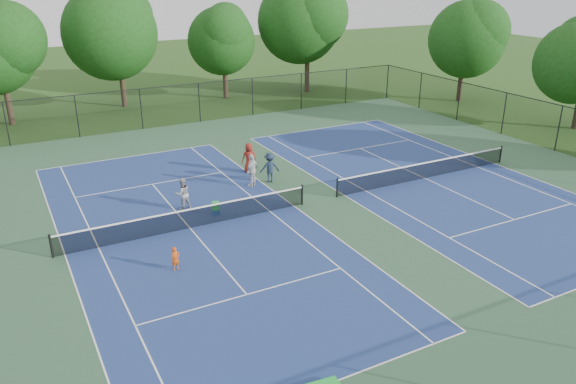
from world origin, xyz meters
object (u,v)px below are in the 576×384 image
tree_side_e (466,34)px  child_player (175,259)px  bystander_a (252,170)px  instructor (183,194)px  tree_back_c (224,37)px  ball_hopper (216,206)px  bystander_c (249,158)px  ball_crate (216,212)px  bystander_b (270,168)px  tree_back_b (116,27)px  tree_back_d (308,18)px

tree_side_e → child_player: 36.56m
tree_side_e → child_player: bearing=-151.3°
bystander_a → instructor: bearing=-19.2°
tree_back_c → tree_side_e: (18.00, -11.00, 0.33)m
ball_hopper → bystander_c: bearing=50.4°
instructor → ball_crate: bearing=123.7°
bystander_b → bystander_c: bearing=-66.6°
tree_back_b → instructor: 24.51m
tree_back_b → tree_side_e: bearing=-24.0°
tree_back_d → instructor: (-19.54, -21.69, -6.01)m
tree_back_b → bystander_c: size_ratio=5.68×
instructor → bystander_c: (5.14, 3.36, 0.06)m
child_player → bystander_c: bearing=33.6°
tree_back_c → bystander_a: size_ratio=4.55×
instructor → child_player: bearing=63.4°
tree_back_c → child_player: (-13.73, -28.38, -4.98)m
ball_crate → tree_back_d: bearing=51.5°
ball_crate → bystander_b: bearing=32.9°
tree_back_c → bystander_a: bearing=-108.5°
tree_back_c → bystander_b: bearing=-105.9°
ball_hopper → tree_side_e: bearing=24.8°
tree_back_d → bystander_b: (-14.06, -20.33, -5.97)m
tree_back_b → bystander_c: bearing=-82.7°
instructor → bystander_b: size_ratio=0.96×
tree_back_d → tree_side_e: tree_back_d is taller
ball_crate → tree_back_b: bearing=86.9°
ball_crate → ball_hopper: ball_hopper is taller
tree_side_e → bystander_b: (-24.06, -10.33, -4.95)m
tree_back_c → bystander_c: bearing=-108.3°
tree_back_b → ball_crate: 25.97m
tree_back_c → ball_hopper: size_ratio=21.19×
tree_back_c → tree_side_e: size_ratio=0.95×
tree_back_b → child_player: tree_back_b is taller
tree_back_b → tree_back_c: bearing=-6.3°
tree_back_c → child_player: size_ratio=8.38×
tree_side_e → bystander_b: 26.65m
tree_back_d → tree_side_e: bearing=-45.0°
tree_back_c → tree_back_d: (8.00, -1.00, 1.34)m
tree_back_d → bystander_b: tree_back_d is taller
tree_back_c → child_player: bearing=-115.8°
instructor → bystander_c: bystander_c is taller
bystander_c → tree_back_d: bearing=-117.3°
ball_crate → tree_side_e: bearing=24.8°
tree_back_c → ball_hopper: tree_back_c is taller
instructor → ball_hopper: instructor is taller
bystander_a → tree_side_e: bearing=167.4°
child_player → instructor: 6.11m
bystander_c → ball_hopper: bearing=61.2°
tree_side_e → tree_back_c: bearing=148.6°
tree_back_d → bystander_a: tree_back_d is taller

